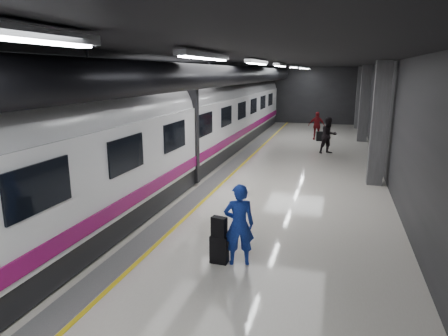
% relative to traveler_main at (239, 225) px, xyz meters
% --- Properties ---
extents(ground, '(40.00, 40.00, 0.00)m').
position_rel_traveler_main_xyz_m(ground, '(-1.21, 5.66, -0.91)').
color(ground, silver).
rests_on(ground, ground).
extents(platform_hall, '(10.02, 40.02, 4.51)m').
position_rel_traveler_main_xyz_m(platform_hall, '(-1.49, 6.61, 2.63)').
color(platform_hall, black).
rests_on(platform_hall, ground).
extents(train, '(3.05, 38.00, 4.05)m').
position_rel_traveler_main_xyz_m(train, '(-4.45, 5.66, 1.16)').
color(train, black).
rests_on(train, ground).
extents(traveler_main, '(0.76, 0.62, 1.81)m').
position_rel_traveler_main_xyz_m(traveler_main, '(0.00, 0.00, 0.00)').
color(traveler_main, '#173CB2').
rests_on(traveler_main, ground).
extents(suitcase_main, '(0.39, 0.25, 0.63)m').
position_rel_traveler_main_xyz_m(suitcase_main, '(-0.42, -0.07, -0.59)').
color(suitcase_main, black).
rests_on(suitcase_main, ground).
extents(shoulder_bag, '(0.36, 0.24, 0.44)m').
position_rel_traveler_main_xyz_m(shoulder_bag, '(-0.42, -0.09, -0.06)').
color(shoulder_bag, black).
rests_on(shoulder_bag, suitcase_main).
extents(traveler_far_a, '(1.15, 1.09, 1.87)m').
position_rel_traveler_main_xyz_m(traveler_far_a, '(1.48, 13.12, 0.03)').
color(traveler_far_a, black).
rests_on(traveler_far_a, ground).
extents(traveler_far_b, '(1.04, 0.50, 1.72)m').
position_rel_traveler_main_xyz_m(traveler_far_b, '(0.63, 17.54, -0.05)').
color(traveler_far_b, maroon).
rests_on(traveler_far_b, ground).
extents(suitcase_far, '(0.43, 0.33, 0.57)m').
position_rel_traveler_main_xyz_m(suitcase_far, '(0.88, 16.99, -0.62)').
color(suitcase_far, black).
rests_on(suitcase_far, ground).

